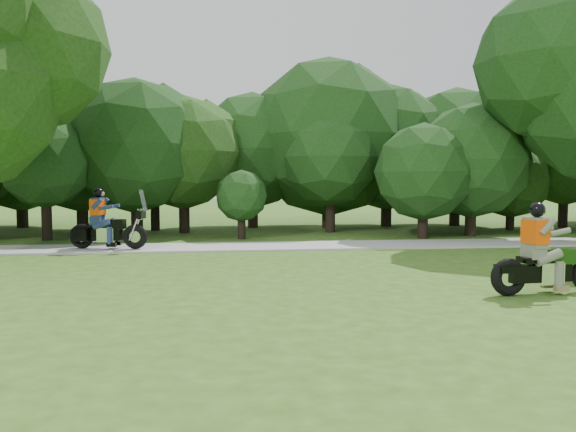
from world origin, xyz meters
name	(u,v)px	position (x,y,z in m)	size (l,w,h in m)	color
ground	(373,297)	(0.00, 0.00, 0.00)	(100.00, 100.00, 0.00)	#325117
walkway	(309,246)	(0.00, 8.00, 0.03)	(60.00, 2.20, 0.06)	#9D9D98
tree_line	(272,149)	(-0.64, 14.36, 3.57)	(39.57, 11.75, 7.76)	black
chopper_motorcycle	(544,260)	(3.42, -0.16, 0.68)	(2.57, 0.76, 1.83)	black
touring_motorcycle	(103,227)	(-6.62, 7.74, 0.76)	(2.52, 1.10, 1.93)	black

